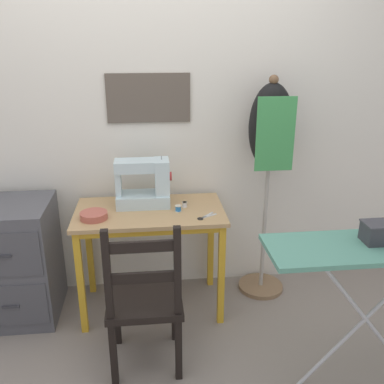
% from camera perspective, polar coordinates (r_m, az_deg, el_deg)
% --- Properties ---
extents(ground_plane, '(14.00, 14.00, 0.00)m').
position_cam_1_polar(ground_plane, '(2.84, -5.01, -17.83)').
color(ground_plane, gray).
extents(wall_back, '(10.00, 0.07, 2.55)m').
position_cam_1_polar(wall_back, '(2.87, -6.10, 10.63)').
color(wall_back, silver).
rests_on(wall_back, ground_plane).
extents(sewing_table, '(0.94, 0.53, 0.71)m').
position_cam_1_polar(sewing_table, '(2.74, -5.53, -4.47)').
color(sewing_table, tan).
rests_on(sewing_table, ground_plane).
extents(sewing_machine, '(0.36, 0.19, 0.33)m').
position_cam_1_polar(sewing_machine, '(2.74, -6.08, 1.05)').
color(sewing_machine, silver).
rests_on(sewing_machine, sewing_table).
extents(fabric_bowl, '(0.16, 0.16, 0.04)m').
position_cam_1_polar(fabric_bowl, '(2.63, -12.88, -3.04)').
color(fabric_bowl, '#B25647').
rests_on(fabric_bowl, sewing_table).
extents(scissors, '(0.13, 0.11, 0.01)m').
position_cam_1_polar(scissors, '(2.59, 1.69, -3.39)').
color(scissors, silver).
rests_on(scissors, sewing_table).
extents(thread_spool_near_machine, '(0.04, 0.04, 0.04)m').
position_cam_1_polar(thread_spool_near_machine, '(2.67, -1.77, -2.20)').
color(thread_spool_near_machine, '#2875C1').
rests_on(thread_spool_near_machine, sewing_table).
extents(thread_spool_mid_table, '(0.04, 0.04, 0.03)m').
position_cam_1_polar(thread_spool_mid_table, '(2.74, -0.92, -1.67)').
color(thread_spool_mid_table, silver).
rests_on(thread_spool_mid_table, sewing_table).
extents(wooden_chair, '(0.40, 0.38, 0.90)m').
position_cam_1_polar(wooden_chair, '(2.37, -6.25, -14.20)').
color(wooden_chair, black).
rests_on(wooden_chair, ground_plane).
extents(filing_cabinet, '(0.47, 0.51, 0.78)m').
position_cam_1_polar(filing_cabinet, '(2.99, -22.09, -8.49)').
color(filing_cabinet, '#4C4C51').
rests_on(filing_cabinet, ground_plane).
extents(dress_form, '(0.32, 0.32, 1.52)m').
position_cam_1_polar(dress_form, '(2.82, 10.42, 6.40)').
color(dress_form, '#846647').
rests_on(dress_form, ground_plane).
extents(ironing_board, '(1.06, 0.34, 0.83)m').
position_cam_1_polar(ironing_board, '(2.24, 23.46, -7.48)').
color(ironing_board, '#518E7A').
rests_on(ironing_board, ground_plane).
extents(storage_box, '(0.20, 0.12, 0.10)m').
position_cam_1_polar(storage_box, '(2.23, 24.27, -4.90)').
color(storage_box, '#333338').
rests_on(storage_box, ironing_board).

